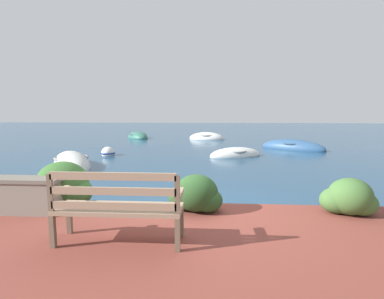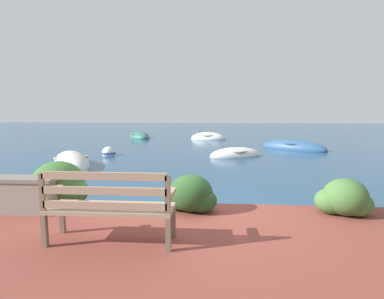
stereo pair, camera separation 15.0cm
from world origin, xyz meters
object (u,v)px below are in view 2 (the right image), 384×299
mooring_buoy (108,153)px  park_bench (109,205)px  rowboat_mid (236,155)px  rowboat_outer (208,138)px  rowboat_nearest (72,164)px  rowboat_far (294,148)px  rowboat_distant (140,137)px

mooring_buoy → park_bench: bearing=-69.8°
rowboat_mid → rowboat_outer: 7.26m
rowboat_mid → mooring_buoy: (-5.25, -0.04, 0.04)m
rowboat_outer → mooring_buoy: bearing=-109.2°
rowboat_outer → rowboat_nearest: bearing=-104.2°
mooring_buoy → rowboat_mid: bearing=0.5°
park_bench → rowboat_far: (5.01, 11.05, -0.64)m
park_bench → rowboat_mid: bearing=77.1°
rowboat_distant → mooring_buoy: rowboat_distant is taller
rowboat_mid → rowboat_distant: size_ratio=0.97×
rowboat_nearest → rowboat_mid: 6.15m
park_bench → rowboat_mid: 8.88m
rowboat_far → mooring_buoy: rowboat_far is taller
mooring_buoy → rowboat_outer: bearing=61.1°
park_bench → rowboat_outer: (0.81, 15.76, -0.63)m
rowboat_nearest → park_bench: bearing=-2.2°
rowboat_far → rowboat_outer: (-4.19, 4.71, 0.00)m
mooring_buoy → rowboat_far: bearing=16.9°
rowboat_mid → rowboat_distant: (-5.90, 7.66, 0.01)m
rowboat_outer → rowboat_distant: 4.65m
rowboat_far → rowboat_mid: bearing=-102.9°
rowboat_outer → mooring_buoy: size_ratio=4.03×
rowboat_outer → rowboat_distant: size_ratio=0.96×
rowboat_nearest → rowboat_far: rowboat_nearest is taller
rowboat_nearest → rowboat_distant: bearing=149.5°
mooring_buoy → rowboat_distant: bearing=94.9°
park_bench → rowboat_nearest: 6.98m
rowboat_nearest → rowboat_distant: rowboat_nearest is taller
rowboat_mid → rowboat_far: size_ratio=0.78×
rowboat_mid → mooring_buoy: 5.25m
rowboat_mid → rowboat_outer: rowboat_outer is taller
rowboat_mid → rowboat_far: bearing=16.8°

